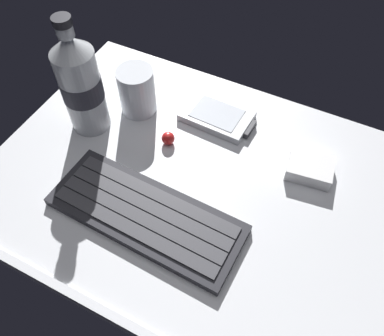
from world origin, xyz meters
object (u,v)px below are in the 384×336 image
juice_cup (137,92)px  trackball_mouse (168,138)px  keyboard (146,214)px  charger_block (310,168)px  handheld_device (218,116)px  water_bottle (81,84)px

juice_cup → trackball_mouse: size_ratio=3.86×
keyboard → charger_block: bearing=44.4°
charger_block → keyboard: bearing=-135.6°
keyboard → charger_block: (19.09, 18.67, 0.39)cm
keyboard → juice_cup: juice_cup is taller
keyboard → charger_block: 26.70cm
keyboard → charger_block: charger_block is taller
handheld_device → trackball_mouse: bearing=-120.8°
water_bottle → charger_block: bearing=10.1°
keyboard → juice_cup: bearing=123.7°
keyboard → handheld_device: 22.89cm
handheld_device → trackball_mouse: 10.15cm
keyboard → charger_block: size_ratio=4.20×
keyboard → handheld_device: (1.18, 22.86, -0.08)cm
water_bottle → trackball_mouse: size_ratio=9.45×
water_bottle → trackball_mouse: 16.38cm
handheld_device → water_bottle: 23.69cm
keyboard → water_bottle: bearing=146.5°
keyboard → handheld_device: keyboard is taller
juice_cup → handheld_device: bearing=15.8°
water_bottle → trackball_mouse: (14.19, 2.10, -7.91)cm
handheld_device → juice_cup: bearing=-164.2°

